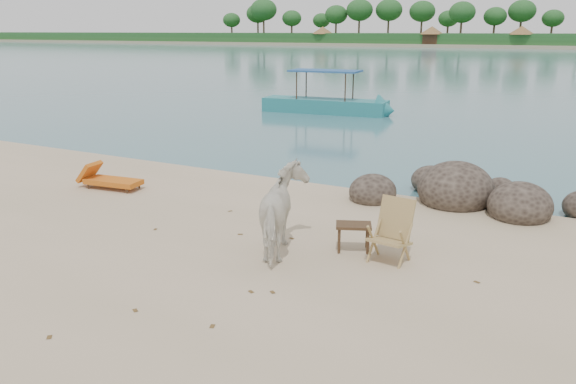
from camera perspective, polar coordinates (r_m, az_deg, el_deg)
name	(u,v)px	position (r m, az deg, el deg)	size (l,w,h in m)	color
water	(557,56)	(96.62, 25.66, 12.34)	(400.00, 400.00, 0.00)	#386971
far_shore	(575,45)	(176.53, 27.12, 13.17)	(420.00, 90.00, 1.40)	tan
far_scenery	(572,33)	(143.20, 26.88, 14.18)	(420.00, 18.00, 9.50)	#1E4C1E
boulders	(476,196)	(13.04, 18.55, -0.41)	(6.37, 2.86, 1.25)	black
cow	(285,213)	(9.60, -0.34, -2.12)	(0.81, 1.77, 1.50)	white
side_table	(353,239)	(9.89, 6.64, -4.78)	(0.61, 0.39, 0.49)	#382A16
lounge_chair	(113,179)	(14.30, -17.33, 1.23)	(1.74, 0.61, 0.52)	#D76119
deck_chair	(390,234)	(9.45, 10.28, -4.22)	(0.65, 0.72, 1.02)	tan
boat_near	(325,77)	(27.04, 3.79, 11.55)	(6.68, 1.50, 3.25)	#23787D
dead_leaves	(250,260)	(9.60, -3.89, -6.91)	(6.12, 6.76, 0.00)	brown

